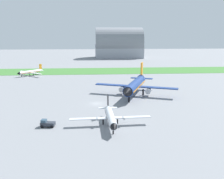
{
  "coord_description": "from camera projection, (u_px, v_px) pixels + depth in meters",
  "views": [
    {
      "loc": [
        -0.89,
        -84.42,
        23.81
      ],
      "look_at": [
        5.77,
        8.58,
        3.0
      ],
      "focal_mm": 40.78,
      "sensor_mm": 36.0,
      "label": 1
    }
  ],
  "objects": [
    {
      "name": "airplane_foreground_turboprop",
      "position": [
        111.0,
        117.0,
        66.66
      ],
      "size": [
        21.4,
        18.31,
        6.41
      ],
      "rotation": [
        0.0,
        0.0,
        4.75
      ],
      "color": "silver",
      "rests_on": "ground_plane"
    },
    {
      "name": "airplane_taxiing_turboprop",
      "position": [
        30.0,
        72.0,
        144.01
      ],
      "size": [
        15.63,
        14.5,
        6.01
      ],
      "rotation": [
        0.0,
        0.0,
        3.97
      ],
      "color": "white",
      "rests_on": "ground_plane"
    },
    {
      "name": "pushback_tug_near_gate",
      "position": [
        47.0,
        123.0,
        65.77
      ],
      "size": [
        3.8,
        2.45,
        1.95
      ],
      "rotation": [
        0.0,
        0.0,
        3.01
      ],
      "color": "#2D333D",
      "rests_on": "ground_plane"
    },
    {
      "name": "grass_taxiway_strip",
      "position": [
        95.0,
        71.0,
        162.2
      ],
      "size": [
        360.0,
        28.0,
        0.08
      ],
      "primitive_type": "cube",
      "color": "#3D7533",
      "rests_on": "ground_plane"
    },
    {
      "name": "airplane_midfield_jet",
      "position": [
        135.0,
        85.0,
        98.3
      ],
      "size": [
        30.99,
        30.77,
        11.44
      ],
      "rotation": [
        0.0,
        0.0,
        4.34
      ],
      "color": "navy",
      "rests_on": "ground_plane"
    },
    {
      "name": "ground_plane",
      "position": [
        97.0,
        104.0,
        87.44
      ],
      "size": [
        600.0,
        600.0,
        0.0
      ],
      "primitive_type": "plane",
      "color": "gray"
    },
    {
      "name": "hangar_distant",
      "position": [
        119.0,
        45.0,
        247.3
      ],
      "size": [
        45.66,
        27.35,
        28.82
      ],
      "color": "#9399A3",
      "rests_on": "ground_plane"
    }
  ]
}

